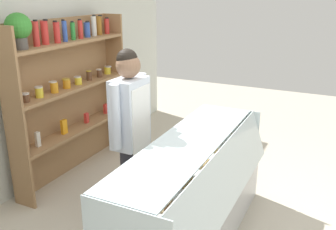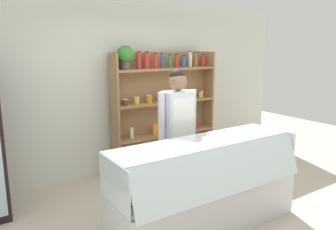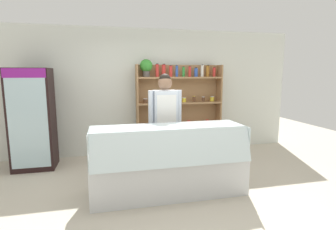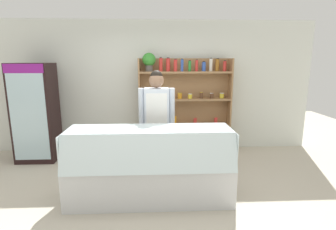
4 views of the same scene
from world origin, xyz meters
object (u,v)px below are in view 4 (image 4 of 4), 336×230
object	(u,v)px
drinks_fridge	(36,113)
shop_clerk	(157,116)
deli_display_case	(150,178)
shelving_unit	(181,97)

from	to	relation	value
drinks_fridge	shop_clerk	world-z (taller)	drinks_fridge
deli_display_case	shop_clerk	world-z (taller)	shop_clerk
drinks_fridge	deli_display_case	xyz separation A→B (m)	(2.18, -1.60, -0.61)
drinks_fridge	shop_clerk	size ratio (longest dim) A/B	1.06
drinks_fridge	shelving_unit	world-z (taller)	shelving_unit
shelving_unit	shop_clerk	distance (m)	1.33
shelving_unit	deli_display_case	xyz separation A→B (m)	(-0.62, -1.91, -0.84)
deli_display_case	shop_clerk	xyz separation A→B (m)	(0.11, 0.69, 0.73)
drinks_fridge	shelving_unit	size ratio (longest dim) A/B	0.91
drinks_fridge	shop_clerk	distance (m)	2.46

